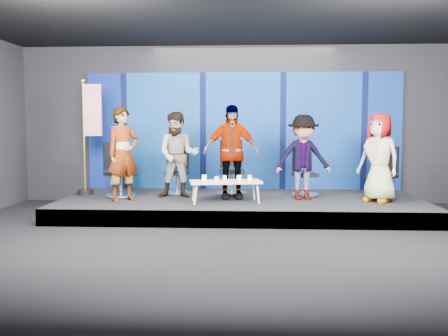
# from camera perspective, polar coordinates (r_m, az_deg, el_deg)

# --- Properties ---
(ground) EXTENTS (10.00, 10.00, 0.00)m
(ground) POSITION_cam_1_polar(r_m,az_deg,el_deg) (7.45, 1.64, -8.54)
(ground) COLOR black
(ground) RESTS_ON ground
(room_walls) EXTENTS (10.02, 8.02, 3.51)m
(room_walls) POSITION_cam_1_polar(r_m,az_deg,el_deg) (7.28, 1.69, 10.39)
(room_walls) COLOR black
(room_walls) RESTS_ON ground
(riser) EXTENTS (7.00, 3.00, 0.30)m
(riser) POSITION_cam_1_polar(r_m,az_deg,el_deg) (9.88, 2.00, -4.31)
(riser) COLOR black
(riser) RESTS_ON ground
(backdrop) EXTENTS (7.00, 0.08, 2.60)m
(backdrop) POSITION_cam_1_polar(r_m,az_deg,el_deg) (11.20, 2.16, 4.23)
(backdrop) COLOR #08135F
(backdrop) RESTS_ON riser
(chair_a) EXTENTS (0.87, 0.87, 1.10)m
(chair_a) POSITION_cam_1_polar(r_m,az_deg,el_deg) (10.16, -11.90, -1.25)
(chair_a) COLOR silver
(chair_a) RESTS_ON riser
(panelist_a) EXTENTS (0.76, 0.76, 1.77)m
(panelist_a) POSITION_cam_1_polar(r_m,az_deg,el_deg) (9.62, -11.45, 1.56)
(panelist_a) COLOR black
(panelist_a) RESTS_ON riser
(chair_b) EXTENTS (0.59, 0.59, 1.05)m
(chair_b) POSITION_cam_1_polar(r_m,az_deg,el_deg) (10.43, -5.32, -1.10)
(chair_b) COLOR silver
(chair_b) RESTS_ON riser
(panelist_b) EXTENTS (0.82, 0.64, 1.70)m
(panelist_b) POSITION_cam_1_polar(r_m,az_deg,el_deg) (9.88, -5.27, 1.49)
(panelist_b) COLOR black
(panelist_b) RESTS_ON riser
(chair_c) EXTENTS (0.70, 0.70, 1.13)m
(chair_c) POSITION_cam_1_polar(r_m,az_deg,el_deg) (10.29, 0.87, -1.01)
(chair_c) COLOR silver
(chair_c) RESTS_ON riser
(panelist_c) EXTENTS (1.11, 0.55, 1.83)m
(panelist_c) POSITION_cam_1_polar(r_m,az_deg,el_deg) (9.74, 0.79, 1.86)
(panelist_c) COLOR black
(panelist_c) RESTS_ON riser
(chair_d) EXTENTS (0.65, 0.65, 1.01)m
(chair_d) POSITION_cam_1_polar(r_m,az_deg,el_deg) (10.25, 9.15, -1.32)
(chair_d) COLOR silver
(chair_d) RESTS_ON riser
(panelist_d) EXTENTS (1.14, 0.77, 1.64)m
(panelist_d) POSITION_cam_1_polar(r_m,az_deg,el_deg) (9.71, 9.04, 1.22)
(panelist_d) COLOR black
(panelist_d) RESTS_ON riser
(chair_e) EXTENTS (0.81, 0.81, 1.02)m
(chair_e) POSITION_cam_1_polar(r_m,az_deg,el_deg) (10.26, 17.73, -1.46)
(chair_e) COLOR silver
(chair_e) RESTS_ON riser
(panelist_e) EXTENTS (0.94, 0.95, 1.65)m
(panelist_e) POSITION_cam_1_polar(r_m,az_deg,el_deg) (9.73, 17.30, 1.11)
(panelist_e) COLOR black
(panelist_e) RESTS_ON riser
(coffee_table) EXTENTS (1.39, 0.79, 0.40)m
(coffee_table) POSITION_cam_1_polar(r_m,az_deg,el_deg) (9.28, 0.16, -1.66)
(coffee_table) COLOR tan
(coffee_table) RESTS_ON riser
(mug_a) EXTENTS (0.09, 0.09, 0.10)m
(mug_a) POSITION_cam_1_polar(r_m,az_deg,el_deg) (9.32, -2.27, -1.11)
(mug_a) COLOR white
(mug_a) RESTS_ON coffee_table
(mug_b) EXTENTS (0.08, 0.08, 0.09)m
(mug_b) POSITION_cam_1_polar(r_m,az_deg,el_deg) (9.18, -0.83, -1.25)
(mug_b) COLOR white
(mug_b) RESTS_ON coffee_table
(mug_c) EXTENTS (0.07, 0.07, 0.09)m
(mug_c) POSITION_cam_1_polar(r_m,az_deg,el_deg) (9.41, 0.08, -1.11)
(mug_c) COLOR white
(mug_c) RESTS_ON coffee_table
(mug_d) EXTENTS (0.08, 0.08, 0.10)m
(mug_d) POSITION_cam_1_polar(r_m,az_deg,el_deg) (9.31, 1.73, -1.13)
(mug_d) COLOR white
(mug_d) RESTS_ON coffee_table
(mug_e) EXTENTS (0.08, 0.08, 0.09)m
(mug_e) POSITION_cam_1_polar(r_m,az_deg,el_deg) (9.38, 2.96, -1.11)
(mug_e) COLOR white
(mug_e) RESTS_ON coffee_table
(flag_stand) EXTENTS (0.55, 0.32, 2.39)m
(flag_stand) POSITION_cam_1_polar(r_m,az_deg,el_deg) (10.61, -15.14, 3.84)
(flag_stand) COLOR black
(flag_stand) RESTS_ON riser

